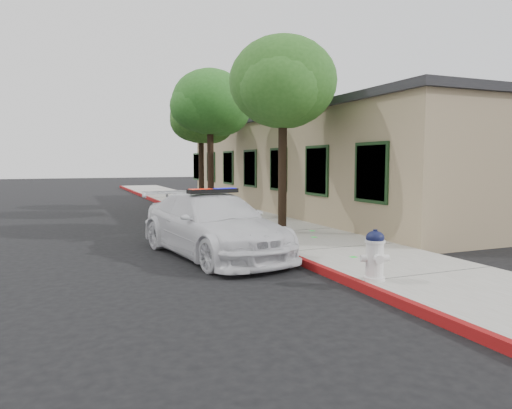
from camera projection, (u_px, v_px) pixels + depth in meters
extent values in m
plane|color=black|center=(282.00, 258.00, 11.02)|extent=(120.00, 120.00, 0.00)
cube|color=gray|center=(287.00, 233.00, 14.38)|extent=(3.20, 60.00, 0.15)
cube|color=maroon|center=(240.00, 236.00, 13.79)|extent=(0.14, 60.00, 0.16)
cube|color=#927C60|center=(329.00, 167.00, 21.67)|extent=(7.00, 20.00, 4.00)
cube|color=black|center=(330.00, 121.00, 21.48)|extent=(7.30, 20.30, 0.24)
cube|color=black|center=(371.00, 173.00, 12.97)|extent=(0.08, 1.48, 1.68)
cube|color=black|center=(316.00, 171.00, 15.73)|extent=(0.08, 1.48, 1.68)
cube|color=black|center=(278.00, 169.00, 18.49)|extent=(0.08, 1.48, 1.68)
cube|color=black|center=(250.00, 168.00, 21.25)|extent=(0.08, 1.48, 1.68)
cube|color=black|center=(228.00, 168.00, 24.01)|extent=(0.08, 1.48, 1.68)
cube|color=black|center=(211.00, 167.00, 26.77)|extent=(0.08, 1.48, 1.68)
cube|color=black|center=(197.00, 167.00, 29.53)|extent=(0.08, 1.48, 1.68)
imported|color=silver|center=(213.00, 225.00, 11.28)|extent=(2.92, 5.43, 1.50)
cube|color=black|center=(213.00, 191.00, 11.20)|extent=(1.23, 0.48, 0.10)
cube|color=red|center=(201.00, 191.00, 11.03)|extent=(0.55, 0.32, 0.11)
cube|color=#0D0BCA|center=(225.00, 190.00, 11.37)|extent=(0.55, 0.32, 0.11)
cylinder|color=silver|center=(374.00, 278.00, 8.35)|extent=(0.38, 0.38, 0.07)
cylinder|color=silver|center=(375.00, 260.00, 8.32)|extent=(0.31, 0.31, 0.61)
cylinder|color=silver|center=(375.00, 241.00, 8.29)|extent=(0.36, 0.36, 0.04)
ellipsoid|color=black|center=(375.00, 238.00, 8.29)|extent=(0.32, 0.32, 0.24)
cylinder|color=black|center=(375.00, 231.00, 8.28)|extent=(0.08, 0.08, 0.07)
cylinder|color=silver|center=(364.00, 258.00, 8.30)|extent=(0.16, 0.16, 0.12)
cylinder|color=silver|center=(385.00, 258.00, 8.34)|extent=(0.16, 0.16, 0.12)
cylinder|color=silver|center=(379.00, 259.00, 8.13)|extent=(0.19, 0.17, 0.16)
cylinder|color=black|center=(282.00, 173.00, 13.86)|extent=(0.25, 0.25, 3.51)
ellipsoid|color=#25561A|center=(283.00, 82.00, 13.63)|extent=(3.12, 3.12, 2.66)
ellipsoid|color=#25561A|center=(287.00, 95.00, 14.20)|extent=(2.34, 2.34, 1.99)
ellipsoid|color=#25561A|center=(281.00, 86.00, 13.16)|extent=(2.44, 2.44, 2.07)
cylinder|color=black|center=(211.00, 170.00, 18.44)|extent=(0.25, 0.25, 3.55)
ellipsoid|color=#23591C|center=(210.00, 102.00, 18.21)|extent=(2.97, 2.97, 2.53)
ellipsoid|color=#23591C|center=(220.00, 110.00, 18.55)|extent=(2.40, 2.40, 2.04)
ellipsoid|color=#23591C|center=(200.00, 106.00, 18.00)|extent=(2.30, 2.30, 1.96)
cylinder|color=black|center=(201.00, 172.00, 21.82)|extent=(0.24, 0.24, 3.29)
ellipsoid|color=#164716|center=(201.00, 117.00, 21.59)|extent=(2.82, 2.82, 2.40)
ellipsoid|color=#164716|center=(211.00, 124.00, 21.89)|extent=(2.16, 2.16, 1.84)
ellipsoid|color=#164716|center=(195.00, 121.00, 21.28)|extent=(2.26, 2.26, 1.92)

